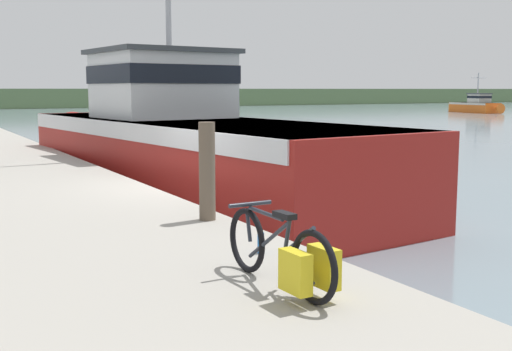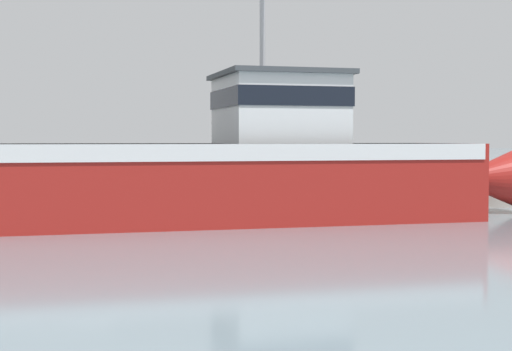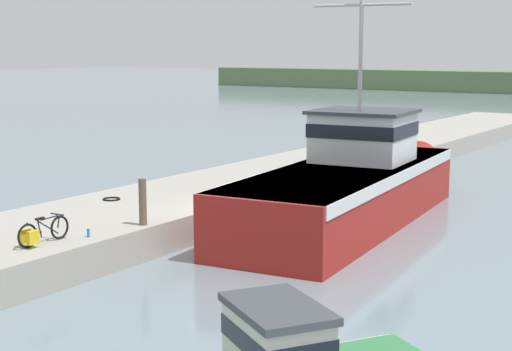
% 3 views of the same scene
% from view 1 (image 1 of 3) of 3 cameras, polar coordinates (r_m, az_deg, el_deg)
% --- Properties ---
extents(ground_plane, '(320.00, 320.00, 0.00)m').
position_cam_1_polar(ground_plane, '(11.86, -4.74, -5.23)').
color(ground_plane, gray).
extents(dock_pier, '(5.03, 80.00, 0.93)m').
position_cam_1_polar(dock_pier, '(10.85, -21.60, -4.43)').
color(dock_pier, '#A39E93').
rests_on(dock_pier, ground_plane).
extents(far_shoreline, '(180.00, 5.00, 2.72)m').
position_cam_1_polar(far_shoreline, '(100.32, -8.66, 6.86)').
color(far_shoreline, '#567047').
rests_on(far_shoreline, ground_plane).
extents(fishing_boat_main, '(5.08, 15.26, 8.30)m').
position_cam_1_polar(fishing_boat_main, '(16.28, -6.73, 2.97)').
color(fishing_boat_main, maroon).
rests_on(fishing_boat_main, ground_plane).
extents(boat_green_anchored, '(3.18, 7.92, 4.50)m').
position_cam_1_polar(boat_green_anchored, '(77.27, 18.99, 5.93)').
color(boat_green_anchored, orange).
rests_on(boat_green_anchored, ground_plane).
extents(bicycle_touring, '(0.46, 1.68, 0.68)m').
position_cam_1_polar(bicycle_touring, '(5.45, 2.87, -7.19)').
color(bicycle_touring, black).
rests_on(bicycle_touring, dock_pier).
extents(mooring_post, '(0.21, 0.21, 1.29)m').
position_cam_1_polar(mooring_post, '(8.39, -4.37, 0.37)').
color(mooring_post, brown).
rests_on(mooring_post, dock_pier).
extents(water_bottle_on_curb, '(0.07, 0.07, 0.22)m').
position_cam_1_polar(water_bottle_on_curb, '(6.76, 0.43, -6.00)').
color(water_bottle_on_curb, blue).
rests_on(water_bottle_on_curb, dock_pier).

